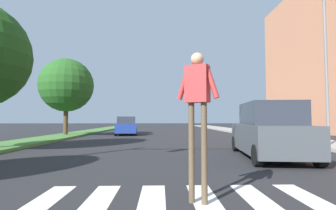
{
  "coord_description": "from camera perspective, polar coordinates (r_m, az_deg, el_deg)",
  "views": [
    {
      "loc": [
        -0.31,
        4.45,
        1.37
      ],
      "look_at": [
        0.05,
        16.95,
        2.07
      ],
      "focal_mm": 27.7,
      "sensor_mm": 36.0,
      "label": 1
    }
  ],
  "objects": [
    {
      "name": "ground_plane",
      "position": [
        25.59,
        -0.97,
        -6.28
      ],
      "size": [
        140.0,
        140.0,
        0.0
      ],
      "primitive_type": "plane",
      "color": "#262628"
    },
    {
      "name": "crosswalk",
      "position": [
        4.55,
        2.5,
        -20.63
      ],
      "size": [
        4.95,
        2.2,
        0.01
      ],
      "color": "silver",
      "rests_on": "ground_plane"
    },
    {
      "name": "median_strip",
      "position": [
        24.78,
        -19.64,
        -6.02
      ],
      "size": [
        2.53,
        64.0,
        0.15
      ],
      "primitive_type": "cube",
      "color": "#477A38",
      "rests_on": "ground_plane"
    },
    {
      "name": "tree_far",
      "position": [
        23.16,
        -21.44,
        4.06
      ],
      "size": [
        4.4,
        4.4,
        6.27
      ],
      "color": "#4C3823",
      "rests_on": "median_strip"
    },
    {
      "name": "sidewalk_right",
      "position": [
        25.15,
        18.75,
        -6.0
      ],
      "size": [
        3.0,
        64.0,
        0.15
      ],
      "primitive_type": "cube",
      "color": "#9E9991",
      "rests_on": "ground_plane"
    },
    {
      "name": "street_lamp_right",
      "position": [
        15.25,
        31.1,
        9.47
      ],
      "size": [
        1.02,
        0.24,
        7.5
      ],
      "color": "slate",
      "rests_on": "sidewalk_right"
    },
    {
      "name": "pedestrian_performer",
      "position": [
        4.33,
        6.51,
        0.71
      ],
      "size": [
        0.7,
        0.42,
        2.49
      ],
      "color": "brown",
      "rests_on": "ground_plane"
    },
    {
      "name": "suv_crossing",
      "position": [
        10.0,
        21.36,
        -5.5
      ],
      "size": [
        2.46,
        4.79,
        1.97
      ],
      "color": "#474C51",
      "rests_on": "ground_plane"
    },
    {
      "name": "sedan_midblock",
      "position": [
        23.59,
        -9.11,
        -4.66
      ],
      "size": [
        2.18,
        4.33,
        1.63
      ],
      "color": "navy",
      "rests_on": "ground_plane"
    }
  ]
}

